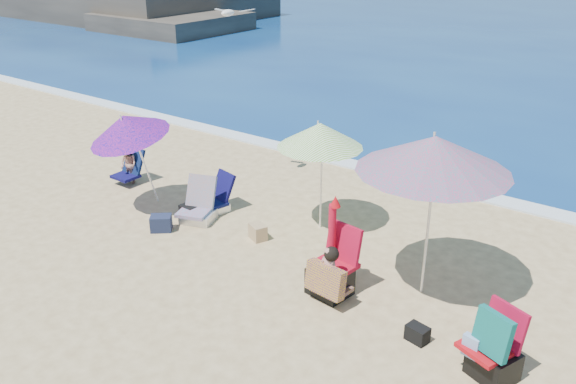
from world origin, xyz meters
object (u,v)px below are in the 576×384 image
Objects in this scene: umbrella_turquoise at (434,154)px; chair_rainbow at (198,209)px; umbrella_striped at (320,135)px; camp_chair_left at (332,274)px; seagull at (229,13)px; chair_navy at (215,201)px; umbrella_blue at (127,126)px; person_center at (328,276)px; camp_chair_right at (493,353)px; person_left at (129,164)px; furled_umbrella at (332,238)px.

chair_rainbow is at bearing -176.43° from umbrella_turquoise.
camp_chair_left is at bearing -50.83° from umbrella_striped.
umbrella_turquoise is 3.57× the size of seagull.
umbrella_striped reaches higher than chair_navy.
umbrella_striped is (-2.33, 0.80, -0.40)m from umbrella_turquoise.
umbrella_blue is at bearing 177.87° from camp_chair_left.
umbrella_blue is 1.95m from chair_rainbow.
umbrella_striped is 2.28× the size of chair_rainbow.
person_center is (-0.92, -1.08, -1.68)m from umbrella_turquoise.
camp_chair_right is 1.05× the size of person_left.
umbrella_turquoise is 1.25× the size of umbrella_striped.
chair_navy is at bearing 177.00° from umbrella_turquoise.
seagull is at bearing 166.07° from umbrella_striped.
seagull reaches higher than person_left.
umbrella_striped is at bearing 161.03° from umbrella_turquoise.
person_center is at bearing -70.31° from camp_chair_left.
camp_chair_left is 1.14× the size of person_center.
furled_umbrella is 3.34m from chair_navy.
chair_rainbow is at bearing 17.58° from umbrella_blue.
umbrella_turquoise is 5.20m from seagull.
umbrella_turquoise is at bearing 139.37° from camp_chair_right.
umbrella_striped is at bearing 24.90° from umbrella_blue.
camp_chair_right is at bearing -14.39° from chair_navy.
umbrella_turquoise reaches higher than furled_umbrella.
umbrella_blue reaches higher than umbrella_striped.
umbrella_blue is at bearing -162.42° from chair_rainbow.
umbrella_striped is at bearing 129.17° from camp_chair_left.
furled_umbrella is (4.38, -0.03, -0.84)m from umbrella_blue.
camp_chair_left is (3.23, -0.57, 0.09)m from chair_rainbow.
person_center is (-2.36, 0.17, 0.08)m from camp_chair_right.
person_center is at bearing 175.99° from camp_chair_right.
umbrella_turquoise is at bearing 39.55° from camp_chair_left.
camp_chair_left is 1.05× the size of camp_chair_right.
camp_chair_left is 1.47× the size of seagull.
chair_rainbow is (-3.12, 0.42, -0.59)m from furled_umbrella.
umbrella_turquoise is at bearing 3.57° from chair_rainbow.
camp_chair_left is 5.70m from person_left.
seagull is at bearing 115.12° from chair_navy.
seagull is (1.79, 1.27, 3.02)m from person_left.
camp_chair_left is (3.26, -1.05, 0.11)m from chair_navy.
umbrella_striped is 2.67× the size of chair_navy.
umbrella_blue reaches higher than camp_chair_left.
person_left is at bearing 167.86° from person_center.
umbrella_turquoise reaches higher than chair_rainbow.
camp_chair_right reaches higher than chair_navy.
person_left is at bearing 170.21° from camp_chair_right.
umbrella_blue reaches higher than chair_navy.
furled_umbrella is 5.58m from person_left.
umbrella_blue is 2.29× the size of person_center.
chair_navy is 2.36m from person_left.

